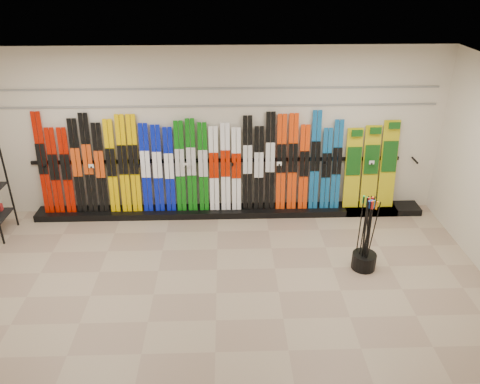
{
  "coord_description": "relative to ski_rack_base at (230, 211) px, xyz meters",
  "views": [
    {
      "loc": [
        0.16,
        -5.28,
        4.28
      ],
      "look_at": [
        0.37,
        1.0,
        1.1
      ],
      "focal_mm": 35.0,
      "sensor_mm": 36.0,
      "label": 1
    }
  ],
  "objects": [
    {
      "name": "floor",
      "position": [
        -0.22,
        -2.28,
        -0.06
      ],
      "size": [
        8.0,
        8.0,
        0.0
      ],
      "primitive_type": "plane",
      "color": "gray",
      "rests_on": "ground"
    },
    {
      "name": "back_wall",
      "position": [
        -0.22,
        0.22,
        1.44
      ],
      "size": [
        8.0,
        0.0,
        8.0
      ],
      "primitive_type": "plane",
      "rotation": [
        1.57,
        0.0,
        0.0
      ],
      "color": "beige",
      "rests_on": "floor"
    },
    {
      "name": "ceiling",
      "position": [
        -0.22,
        -2.28,
        2.94
      ],
      "size": [
        8.0,
        8.0,
        0.0
      ],
      "primitive_type": "plane",
      "rotation": [
        3.14,
        0.0,
        0.0
      ],
      "color": "silver",
      "rests_on": "back_wall"
    },
    {
      "name": "ski_rack_base",
      "position": [
        0.0,
        0.0,
        0.0
      ],
      "size": [
        8.0,
        0.4,
        0.12
      ],
      "primitive_type": "cube",
      "color": "black",
      "rests_on": "floor"
    },
    {
      "name": "skis",
      "position": [
        -0.69,
        0.05,
        0.89
      ],
      "size": [
        5.36,
        0.24,
        1.83
      ],
      "color": "#AB1000",
      "rests_on": "ski_rack_base"
    },
    {
      "name": "snowboards",
      "position": [
        2.56,
        0.08,
        0.83
      ],
      "size": [
        0.93,
        0.25,
        1.6
      ],
      "color": "gold",
      "rests_on": "ski_rack_base"
    },
    {
      "name": "pole_bin",
      "position": [
        2.02,
        -1.74,
        0.07
      ],
      "size": [
        0.36,
        0.36,
        0.25
      ],
      "primitive_type": "cylinder",
      "color": "black",
      "rests_on": "floor"
    },
    {
      "name": "ski_poles",
      "position": [
        1.99,
        -1.76,
        0.55
      ],
      "size": [
        0.21,
        0.29,
        1.18
      ],
      "color": "black",
      "rests_on": "pole_bin"
    },
    {
      "name": "slatwall_rail_0",
      "position": [
        -0.22,
        0.2,
        1.94
      ],
      "size": [
        7.6,
        0.02,
        0.03
      ],
      "primitive_type": "cube",
      "color": "gray",
      "rests_on": "back_wall"
    },
    {
      "name": "slatwall_rail_1",
      "position": [
        -0.22,
        0.2,
        2.24
      ],
      "size": [
        7.6,
        0.02,
        0.03
      ],
      "primitive_type": "cube",
      "color": "gray",
      "rests_on": "back_wall"
    }
  ]
}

